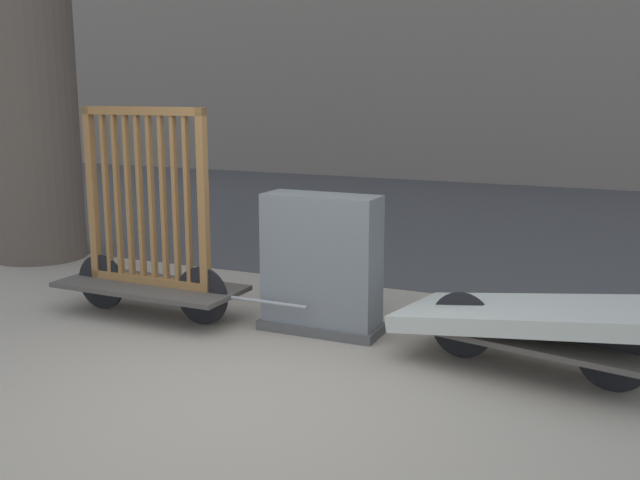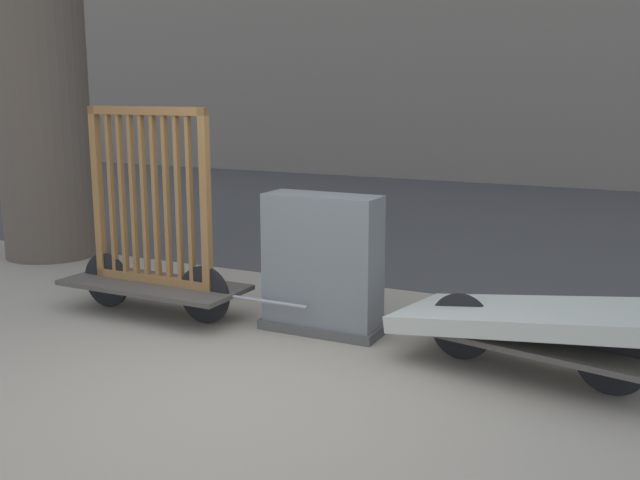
# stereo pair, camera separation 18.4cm
# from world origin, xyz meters

# --- Properties ---
(ground_plane) EXTENTS (60.00, 60.00, 0.00)m
(ground_plane) POSITION_xyz_m (0.00, 0.00, 0.00)
(ground_plane) COLOR gray
(road_strip) EXTENTS (56.00, 8.90, 0.01)m
(road_strip) POSITION_xyz_m (0.00, 7.46, 0.00)
(road_strip) COLOR #424244
(road_strip) RESTS_ON ground_plane
(bike_cart_with_bedframe) EXTENTS (2.38, 0.71, 1.82)m
(bike_cart_with_bedframe) POSITION_xyz_m (-1.64, 1.26, 0.60)
(bike_cart_with_bedframe) COLOR #4C4742
(bike_cart_with_bedframe) RESTS_ON ground_plane
(bike_cart_with_mattress) EXTENTS (2.55, 1.18, 0.64)m
(bike_cart_with_mattress) POSITION_xyz_m (1.64, 1.26, 0.39)
(bike_cart_with_mattress) COLOR #4C4742
(bike_cart_with_mattress) RESTS_ON ground_plane
(utility_cabinet) EXTENTS (1.01, 0.41, 1.14)m
(utility_cabinet) POSITION_xyz_m (-0.10, 1.50, 0.53)
(utility_cabinet) COLOR #4C4C4C
(utility_cabinet) RESTS_ON ground_plane
(advertising_column) EXTENTS (1.19, 1.19, 3.37)m
(advertising_column) POSITION_xyz_m (-4.29, 2.65, 1.71)
(advertising_column) COLOR brown
(advertising_column) RESTS_ON ground_plane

